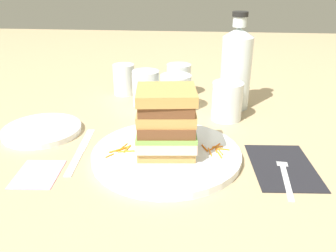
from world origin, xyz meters
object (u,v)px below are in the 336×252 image
sandwich (167,122)px  side_plate (42,130)px  main_plate (167,154)px  napkin_dark (283,166)px  fork (285,171)px  knife (80,151)px  empty_tumbler_3 (146,88)px  empty_tumbler_2 (124,79)px  juice_glass (227,103)px  empty_tumbler_1 (176,93)px  napkin_pink (38,174)px  empty_tumbler_0 (180,80)px  water_bottle (236,67)px

sandwich → side_plate: 0.31m
main_plate → side_plate: main_plate is taller
napkin_dark → fork: size_ratio=1.02×
knife → side_plate: size_ratio=1.16×
empty_tumbler_3 → side_plate: 0.29m
sandwich → empty_tumbler_2: (-0.16, 0.37, -0.03)m
empty_tumbler_2 → empty_tumbler_3: empty_tumbler_3 is taller
fork → juice_glass: size_ratio=1.80×
empty_tumbler_1 → napkin_pink: 0.41m
napkin_pink → empty_tumbler_0: bearing=63.1°
side_plate → water_bottle: bearing=24.8°
water_bottle → empty_tumbler_1: 0.17m
knife → sandwich: bearing=-2.2°
knife → empty_tumbler_3: bearing=71.4°
empty_tumbler_3 → empty_tumbler_0: bearing=44.5°
main_plate → napkin_dark: 0.22m
knife → napkin_dark: bearing=-3.1°
fork → side_plate: side_plate is taller
juice_glass → napkin_pink: juice_glass is taller
water_bottle → empty_tumbler_3: water_bottle is taller
side_plate → napkin_pink: (0.07, -0.17, -0.01)m
sandwich → fork: sandwich is taller
fork → napkin_pink: (-0.44, -0.05, -0.00)m
water_bottle → napkin_pink: water_bottle is taller
empty_tumbler_1 → empty_tumbler_3: 0.09m
juice_glass → empty_tumbler_1: bearing=161.4°
main_plate → knife: size_ratio=1.45×
water_bottle → napkin_pink: size_ratio=2.51×
sandwich → empty_tumbler_2: sandwich is taller
fork → napkin_dark: bearing=85.7°
water_bottle → empty_tumbler_0: water_bottle is taller
napkin_dark → empty_tumbler_2: size_ratio=1.93×
main_plate → water_bottle: 0.34m
fork → empty_tumbler_3: (-0.30, 0.32, 0.04)m
sandwich → empty_tumbler_3: sandwich is taller
empty_tumbler_1 → juice_glass: bearing=-18.6°
main_plate → empty_tumbler_1: bearing=89.7°
napkin_dark → knife: same height
napkin_dark → empty_tumbler_1: (-0.22, 0.27, 0.05)m
main_plate → sandwich: size_ratio=2.26×
empty_tumbler_0 → napkin_dark: bearing=-60.8°
sandwich → napkin_pink: 0.25m
water_bottle → empty_tumbler_3: (-0.23, -0.01, -0.06)m
side_plate → knife: bearing=-35.6°
fork → empty_tumbler_2: 0.56m
knife → juice_glass: bearing=33.5°
sandwich → knife: (-0.18, 0.01, -0.08)m
knife → main_plate: bearing=-2.0°
fork → empty_tumbler_1: empty_tumbler_1 is taller
juice_glass → napkin_pink: (-0.35, -0.29, -0.04)m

